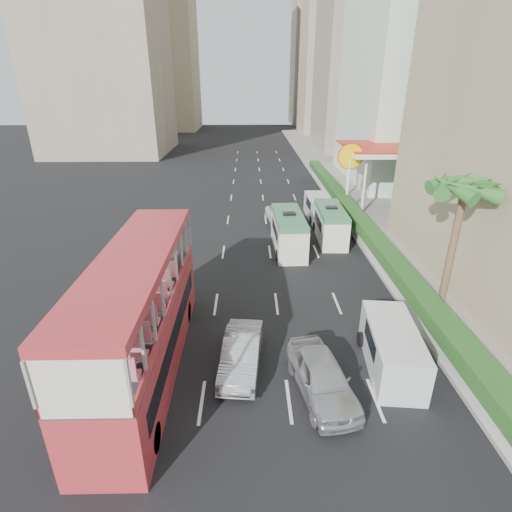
{
  "coord_description": "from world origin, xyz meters",
  "views": [
    {
      "loc": [
        -1.82,
        -13.25,
        10.77
      ],
      "look_at": [
        -1.5,
        4.0,
        3.2
      ],
      "focal_mm": 28.0,
      "sensor_mm": 36.0,
      "label": 1
    }
  ],
  "objects_px": {
    "car_silver_lane_a": "(242,367)",
    "panel_van_near": "(392,349)",
    "panel_van_far": "(319,208)",
    "car_silver_lane_b": "(321,393)",
    "van_asset": "(281,223)",
    "shell_station": "(377,177)",
    "minibus_far": "(330,224)",
    "palm_tree": "(452,251)",
    "double_decker_bus": "(141,314)",
    "minibus_near": "(288,232)"
  },
  "relations": [
    {
      "from": "minibus_near",
      "to": "panel_van_near",
      "type": "xyz_separation_m",
      "value": [
        3.01,
        -12.62,
        -0.35
      ]
    },
    {
      "from": "van_asset",
      "to": "minibus_near",
      "type": "bearing_deg",
      "value": -96.04
    },
    {
      "from": "shell_station",
      "to": "panel_van_near",
      "type": "bearing_deg",
      "value": -104.76
    },
    {
      "from": "double_decker_bus",
      "to": "panel_van_far",
      "type": "bearing_deg",
      "value": 62.36
    },
    {
      "from": "car_silver_lane_a",
      "to": "panel_van_far",
      "type": "bearing_deg",
      "value": 77.61
    },
    {
      "from": "panel_van_near",
      "to": "van_asset",
      "type": "bearing_deg",
      "value": 105.38
    },
    {
      "from": "palm_tree",
      "to": "shell_station",
      "type": "bearing_deg",
      "value": 83.4
    },
    {
      "from": "double_decker_bus",
      "to": "minibus_far",
      "type": "xyz_separation_m",
      "value": [
        10.13,
        14.34,
        -1.34
      ]
    },
    {
      "from": "palm_tree",
      "to": "shell_station",
      "type": "xyz_separation_m",
      "value": [
        2.2,
        19.0,
        -0.63
      ]
    },
    {
      "from": "minibus_near",
      "to": "van_asset",
      "type": "bearing_deg",
      "value": 88.8
    },
    {
      "from": "minibus_near",
      "to": "minibus_far",
      "type": "xyz_separation_m",
      "value": [
        3.24,
        1.87,
        -0.07
      ]
    },
    {
      "from": "minibus_near",
      "to": "palm_tree",
      "type": "height_order",
      "value": "palm_tree"
    },
    {
      "from": "panel_van_near",
      "to": "shell_station",
      "type": "bearing_deg",
      "value": 81.04
    },
    {
      "from": "van_asset",
      "to": "panel_van_near",
      "type": "distance_m",
      "value": 18.51
    },
    {
      "from": "car_silver_lane_a",
      "to": "panel_van_near",
      "type": "distance_m",
      "value": 6.14
    },
    {
      "from": "car_silver_lane_a",
      "to": "panel_van_near",
      "type": "bearing_deg",
      "value": 4.74
    },
    {
      "from": "car_silver_lane_a",
      "to": "car_silver_lane_b",
      "type": "xyz_separation_m",
      "value": [
        3.0,
        -1.54,
        0.0
      ]
    },
    {
      "from": "double_decker_bus",
      "to": "minibus_far",
      "type": "distance_m",
      "value": 17.61
    },
    {
      "from": "minibus_far",
      "to": "panel_van_near",
      "type": "bearing_deg",
      "value": -89.57
    },
    {
      "from": "car_silver_lane_a",
      "to": "car_silver_lane_b",
      "type": "relative_size",
      "value": 0.95
    },
    {
      "from": "double_decker_bus",
      "to": "car_silver_lane_a",
      "type": "xyz_separation_m",
      "value": [
        3.83,
        -0.06,
        -2.53
      ]
    },
    {
      "from": "van_asset",
      "to": "minibus_near",
      "type": "height_order",
      "value": "minibus_near"
    },
    {
      "from": "minibus_near",
      "to": "minibus_far",
      "type": "bearing_deg",
      "value": 28.09
    },
    {
      "from": "minibus_far",
      "to": "palm_tree",
      "type": "relative_size",
      "value": 0.84
    },
    {
      "from": "double_decker_bus",
      "to": "car_silver_lane_a",
      "type": "height_order",
      "value": "double_decker_bus"
    },
    {
      "from": "minibus_far",
      "to": "shell_station",
      "type": "relative_size",
      "value": 0.67
    },
    {
      "from": "car_silver_lane_b",
      "to": "minibus_near",
      "type": "height_order",
      "value": "minibus_near"
    },
    {
      "from": "car_silver_lane_a",
      "to": "panel_van_far",
      "type": "xyz_separation_m",
      "value": [
        6.3,
        19.41,
        0.91
      ]
    },
    {
      "from": "minibus_far",
      "to": "double_decker_bus",
      "type": "bearing_deg",
      "value": -123.89
    },
    {
      "from": "car_silver_lane_b",
      "to": "palm_tree",
      "type": "height_order",
      "value": "palm_tree"
    },
    {
      "from": "car_silver_lane_a",
      "to": "panel_van_far",
      "type": "height_order",
      "value": "panel_van_far"
    },
    {
      "from": "car_silver_lane_b",
      "to": "minibus_near",
      "type": "relative_size",
      "value": 0.78
    },
    {
      "from": "palm_tree",
      "to": "van_asset",
      "type": "bearing_deg",
      "value": 116.34
    },
    {
      "from": "minibus_far",
      "to": "car_silver_lane_b",
      "type": "bearing_deg",
      "value": -100.34
    },
    {
      "from": "car_silver_lane_a",
      "to": "shell_station",
      "type": "relative_size",
      "value": 0.52
    },
    {
      "from": "car_silver_lane_b",
      "to": "palm_tree",
      "type": "distance_m",
      "value": 9.55
    },
    {
      "from": "car_silver_lane_a",
      "to": "minibus_far",
      "type": "distance_m",
      "value": 15.76
    },
    {
      "from": "panel_van_far",
      "to": "van_asset",
      "type": "bearing_deg",
      "value": -160.83
    },
    {
      "from": "minibus_far",
      "to": "shell_station",
      "type": "height_order",
      "value": "shell_station"
    },
    {
      "from": "shell_station",
      "to": "car_silver_lane_b",
      "type": "bearing_deg",
      "value": -110.44
    },
    {
      "from": "van_asset",
      "to": "panel_van_far",
      "type": "height_order",
      "value": "panel_van_far"
    },
    {
      "from": "car_silver_lane_a",
      "to": "minibus_near",
      "type": "height_order",
      "value": "minibus_near"
    },
    {
      "from": "car_silver_lane_a",
      "to": "minibus_near",
      "type": "xyz_separation_m",
      "value": [
        3.06,
        12.53,
        1.26
      ]
    },
    {
      "from": "double_decker_bus",
      "to": "van_asset",
      "type": "xyz_separation_m",
      "value": [
        6.82,
        18.09,
        -2.53
      ]
    },
    {
      "from": "double_decker_bus",
      "to": "panel_van_far",
      "type": "distance_m",
      "value": 21.91
    },
    {
      "from": "car_silver_lane_a",
      "to": "panel_van_near",
      "type": "xyz_separation_m",
      "value": [
        6.07,
        -0.09,
        0.9
      ]
    },
    {
      "from": "minibus_near",
      "to": "palm_tree",
      "type": "xyz_separation_m",
      "value": [
        6.91,
        -8.47,
        2.12
      ]
    },
    {
      "from": "minibus_far",
      "to": "palm_tree",
      "type": "distance_m",
      "value": 11.19
    },
    {
      "from": "van_asset",
      "to": "panel_van_far",
      "type": "distance_m",
      "value": 3.66
    },
    {
      "from": "panel_van_near",
      "to": "panel_van_far",
      "type": "relative_size",
      "value": 0.99
    }
  ]
}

